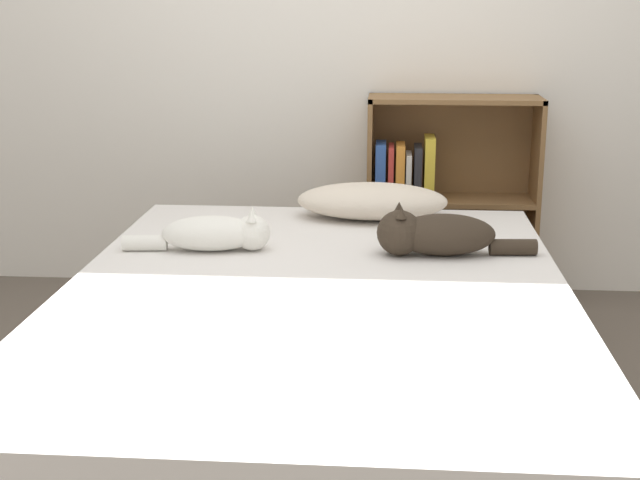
{
  "coord_description": "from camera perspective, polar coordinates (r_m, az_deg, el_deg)",
  "views": [
    {
      "loc": [
        0.2,
        -2.43,
        1.28
      ],
      "look_at": [
        0.0,
        0.16,
        0.57
      ],
      "focal_mm": 50.0,
      "sensor_mm": 36.0,
      "label": 1
    }
  ],
  "objects": [
    {
      "name": "ground_plane",
      "position": [
        2.76,
        -0.25,
        -12.38
      ],
      "size": [
        8.0,
        8.0,
        0.0
      ],
      "primitive_type": "plane",
      "color": "brown"
    },
    {
      "name": "wall_back",
      "position": [
        3.93,
        1.55,
        14.87
      ],
      "size": [
        8.0,
        0.06,
        2.5
      ],
      "color": "white",
      "rests_on": "ground_plane"
    },
    {
      "name": "bed",
      "position": [
        2.66,
        -0.26,
        -7.95
      ],
      "size": [
        1.51,
        2.07,
        0.47
      ],
      "color": "#99754C",
      "rests_on": "ground_plane"
    },
    {
      "name": "pillow",
      "position": [
        3.37,
        3.36,
        2.51
      ],
      "size": [
        0.57,
        0.31,
        0.13
      ],
      "color": "beige",
      "rests_on": "bed"
    },
    {
      "name": "cat_light",
      "position": [
        2.95,
        -6.63,
        0.42
      ],
      "size": [
        0.49,
        0.18,
        0.14
      ],
      "rotation": [
        0.0,
        0.0,
        0.1
      ],
      "color": "white",
      "rests_on": "bed"
    },
    {
      "name": "cat_dark",
      "position": [
        2.9,
        7.21,
        0.36
      ],
      "size": [
        0.52,
        0.17,
        0.17
      ],
      "rotation": [
        0.0,
        0.0,
        3.21
      ],
      "color": "#33281E",
      "rests_on": "bed"
    },
    {
      "name": "bookshelf",
      "position": [
        3.88,
        7.83,
        3.02
      ],
      "size": [
        0.72,
        0.26,
        0.88
      ],
      "color": "brown",
      "rests_on": "ground_plane"
    }
  ]
}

